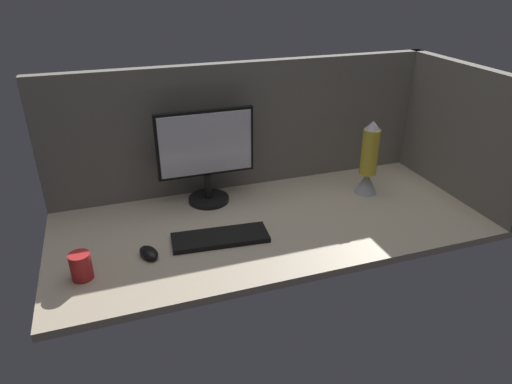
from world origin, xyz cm
name	(u,v)px	position (x,y,z in cm)	size (l,w,h in cm)	color
ground_plane	(274,222)	(0.00, 0.00, -1.50)	(180.00, 80.00, 3.00)	tan
cubicle_wall_back	(246,126)	(0.00, 37.50, 28.90)	(180.00, 5.00, 57.80)	slate
cubicle_wall_side	(459,131)	(87.50, 0.00, 28.90)	(5.00, 80.00, 57.80)	slate
monitor	(206,152)	(-22.06, 25.13, 23.12)	(42.03, 18.00, 41.75)	black
keyboard	(220,238)	(-25.41, -8.43, 1.00)	(37.00, 13.00, 2.00)	black
mouse	(149,253)	(-52.82, -11.04, 1.70)	(5.60, 9.60, 3.40)	black
mug_red_plastic	(81,266)	(-75.58, -16.53, 4.78)	(7.20, 7.20, 9.56)	red
lava_lamp	(368,164)	(49.12, 9.78, 14.45)	(10.53, 10.53, 34.45)	#A5A5AD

